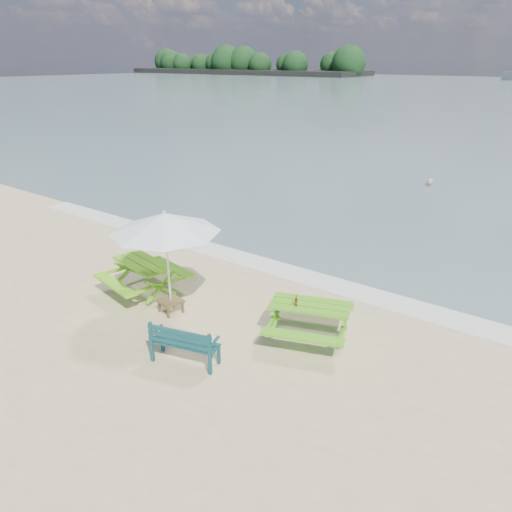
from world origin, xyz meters
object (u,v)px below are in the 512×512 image
Objects in this scene: park_bench at (186,351)px; patio_umbrella at (165,223)px; picnic_table_right at (309,322)px; side_table at (171,306)px; beer_bottle at (296,302)px; picnic_table_left at (144,278)px; swimmer at (428,196)px.

park_bench is 0.49× the size of patio_umbrella.
patio_umbrella reaches higher than picnic_table_right.
side_table is 2.47× the size of beer_bottle.
picnic_table_right is at bearing 17.40° from patio_umbrella.
patio_umbrella is at bearing -15.08° from picnic_table_left.
swimmer is (0.49, 15.58, -2.62)m from patio_umbrella.
picnic_table_left is 3.82× the size of side_table.
swimmer is at bearing 88.19° from side_table.
park_bench is (2.95, -1.57, -0.14)m from picnic_table_left.
picnic_table_right is at bearing 49.45° from beer_bottle.
picnic_table_right is 0.56m from beer_bottle.
side_table is 0.20× the size of patio_umbrella.
picnic_table_left is 1.33m from side_table.
beer_bottle is at bearing 58.80° from park_bench.
beer_bottle is at bearing -80.87° from swimmer.
swimmer is (-2.39, 14.85, -1.33)m from beer_bottle.
picnic_table_left is 4.19m from beer_bottle.
side_table is 1.98m from patio_umbrella.
swimmer is at bearing 83.42° from picnic_table_left.
swimmer is (1.76, 15.24, -0.87)m from picnic_table_left.
beer_bottle is at bearing 5.42° from picnic_table_left.
park_bench is 2.09m from side_table.
park_bench reaches higher than side_table.
park_bench is at bearing -36.12° from patio_umbrella.
side_table is at bearing -91.81° from swimmer.
picnic_table_left is 1.34× the size of swimmer.
patio_umbrella reaches higher than swimmer.
picnic_table_left is at bearing -174.58° from beer_bottle.
beer_bottle is 15.09m from swimmer.
beer_bottle is (-0.20, -0.23, 0.48)m from picnic_table_right.
beer_bottle reaches higher than side_table.
park_bench is at bearing -36.12° from side_table.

